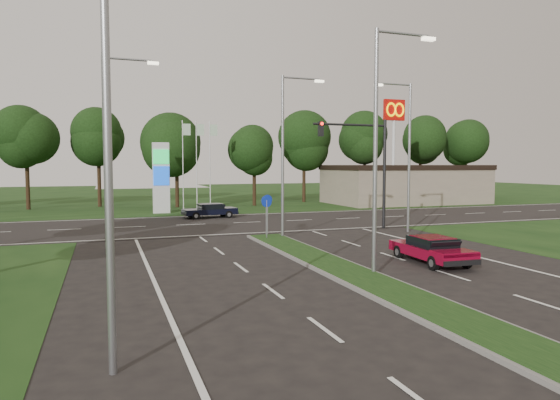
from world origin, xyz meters
name	(u,v)px	position (x,y,z in m)	size (l,w,h in m)	color
ground	(467,327)	(0.00, 0.00, 0.00)	(160.00, 160.00, 0.00)	black
verge_far	(174,197)	(0.00, 55.00, 0.00)	(160.00, 50.00, 0.02)	black
cross_road	(234,223)	(0.00, 24.00, 0.00)	(160.00, 12.00, 0.02)	black
median_kerb	(383,288)	(0.00, 4.00, 0.06)	(2.00, 26.00, 0.12)	slate
commercial_building	(405,185)	(22.00, 36.00, 2.00)	(16.00, 9.00, 4.00)	gray
streetlight_median_near	(380,138)	(1.00, 6.00, 5.08)	(2.53, 0.22, 9.00)	gray
streetlight_median_far	(286,147)	(1.00, 16.00, 5.08)	(2.53, 0.22, 9.00)	gray
streetlight_left_near	(118,113)	(-8.30, 0.00, 5.08)	(2.53, 0.22, 9.00)	gray
streetlight_left_far	(109,143)	(-8.30, 14.00, 5.08)	(2.53, 0.22, 9.00)	gray
streetlight_right_far	(407,149)	(8.80, 16.00, 5.08)	(2.53, 0.22, 9.00)	gray
traffic_signal	(367,156)	(7.19, 18.00, 4.65)	(5.10, 0.42, 7.00)	black
median_signs	(267,208)	(0.00, 16.40, 1.71)	(1.16, 1.76, 2.38)	gray
gas_pylon	(164,176)	(-3.79, 33.05, 3.20)	(5.80, 1.26, 8.00)	silver
mcdonalds_sign	(394,125)	(18.00, 31.97, 7.99)	(2.20, 0.47, 10.40)	silver
treeline_far	(195,138)	(0.10, 39.93, 6.83)	(6.00, 6.00, 9.90)	black
red_sedan	(431,249)	(4.24, 7.23, 0.60)	(1.88, 4.17, 1.13)	maroon
navy_sedan	(210,210)	(-0.86, 28.00, 0.60)	(4.17, 1.98, 1.11)	black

